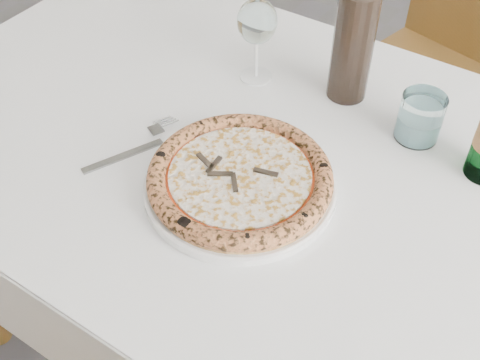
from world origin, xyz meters
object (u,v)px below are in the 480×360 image
(tumbler, at_px, (420,120))
(pizza, at_px, (240,177))
(dining_table, at_px, (272,190))
(chair_far, at_px, (455,51))
(plate, at_px, (240,185))
(wine_glass, at_px, (257,23))
(wine_bottle, at_px, (355,35))

(tumbler, bearing_deg, pizza, -122.20)
(dining_table, xyz_separation_m, chair_far, (0.06, 0.84, -0.13))
(plate, bearing_deg, chair_far, 86.59)
(chair_far, relative_size, plate, 3.00)
(chair_far, distance_m, wine_glass, 0.79)
(chair_far, height_order, plate, chair_far)
(plate, relative_size, pizza, 1.05)
(plate, bearing_deg, wine_glass, 119.40)
(dining_table, bearing_deg, wine_glass, 132.04)
(dining_table, xyz_separation_m, wine_glass, (-0.15, 0.17, 0.21))
(dining_table, relative_size, wine_glass, 8.79)
(dining_table, relative_size, chair_far, 1.57)
(dining_table, height_order, chair_far, chair_far)
(chair_far, distance_m, plate, 0.97)
(wine_bottle, bearing_deg, chair_far, 86.63)
(chair_far, distance_m, wine_bottle, 0.72)
(tumbler, xyz_separation_m, wine_bottle, (-0.16, 0.04, 0.09))
(wine_glass, height_order, tumbler, wine_glass)
(chair_far, bearing_deg, plate, -93.41)
(wine_glass, bearing_deg, chair_far, 73.03)
(wine_glass, relative_size, wine_bottle, 0.55)
(pizza, distance_m, wine_bottle, 0.34)
(wine_glass, bearing_deg, dining_table, -47.96)
(dining_table, height_order, wine_bottle, wine_bottle)
(dining_table, bearing_deg, pizza, -90.00)
(pizza, bearing_deg, chair_far, 86.59)
(wine_glass, distance_m, tumbler, 0.34)
(tumbler, bearing_deg, chair_far, 100.46)
(plate, xyz_separation_m, tumbler, (0.18, 0.28, 0.03))
(plate, xyz_separation_m, pizza, (-0.00, 0.00, 0.02))
(plate, bearing_deg, tumbler, 57.80)
(wine_glass, distance_m, wine_bottle, 0.18)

